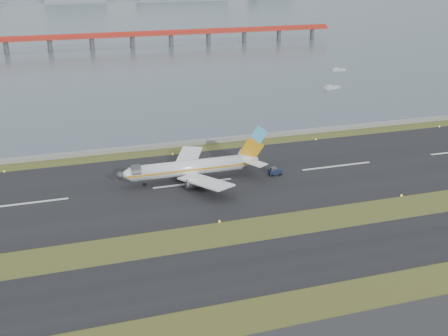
{
  "coord_description": "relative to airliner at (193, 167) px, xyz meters",
  "views": [
    {
      "loc": [
        -31.68,
        -95.12,
        53.54
      ],
      "look_at": [
        5.65,
        22.0,
        6.47
      ],
      "focal_mm": 45.0,
      "sensor_mm": 36.0,
      "label": 1
    }
  ],
  "objects": [
    {
      "name": "pushback_tug",
      "position": [
        20.86,
        -3.0,
        -2.45
      ],
      "size": [
        3.25,
        1.93,
        2.08
      ],
      "rotation": [
        0.0,
        0.0,
        0.0
      ],
      "color": "#131C36",
      "rests_on": "ground"
    },
    {
      "name": "workboat_near",
      "position": [
        81.41,
        81.02,
        -2.87
      ],
      "size": [
        8.02,
        4.39,
        1.86
      ],
      "rotation": [
        0.0,
        0.0,
        0.27
      ],
      "color": "silver",
      "rests_on": "ground"
    },
    {
      "name": "bay_water",
      "position": [
        -0.88,
        427.74,
        -3.46
      ],
      "size": [
        1400.0,
        800.0,
        1.3
      ],
      "primitive_type": "cube",
      "color": "#435360",
      "rests_on": "ground"
    },
    {
      "name": "workboat_far",
      "position": [
        103.36,
        115.54,
        -2.92
      ],
      "size": [
        7.09,
        2.57,
        1.69
      ],
      "rotation": [
        0.0,
        0.0,
        -0.06
      ],
      "color": "silver",
      "rests_on": "ground"
    },
    {
      "name": "runway_strip",
      "position": [
        -0.88,
        -2.26,
        -3.41
      ],
      "size": [
        1000.0,
        45.0,
        0.1
      ],
      "primitive_type": "cube",
      "color": "black",
      "rests_on": "ground"
    },
    {
      "name": "seawall",
      "position": [
        -0.88,
        27.74,
        -2.96
      ],
      "size": [
        1000.0,
        2.5,
        1.0
      ],
      "primitive_type": "cube",
      "color": "gray",
      "rests_on": "ground"
    },
    {
      "name": "ground",
      "position": [
        -0.88,
        -32.26,
        -3.46
      ],
      "size": [
        1000.0,
        1000.0,
        0.0
      ],
      "primitive_type": "plane",
      "color": "#374418",
      "rests_on": "ground"
    },
    {
      "name": "airliner",
      "position": [
        0.0,
        0.0,
        0.0
      ],
      "size": [
        38.52,
        32.89,
        12.8
      ],
      "color": "white",
      "rests_on": "ground"
    },
    {
      "name": "taxiway_strip",
      "position": [
        -0.88,
        -44.26,
        -3.41
      ],
      "size": [
        1000.0,
        18.0,
        0.1
      ],
      "primitive_type": "cube",
      "color": "black",
      "rests_on": "ground"
    },
    {
      "name": "red_pier",
      "position": [
        19.12,
        217.74,
        3.82
      ],
      "size": [
        260.0,
        5.0,
        10.2
      ],
      "color": "red",
      "rests_on": "ground"
    }
  ]
}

